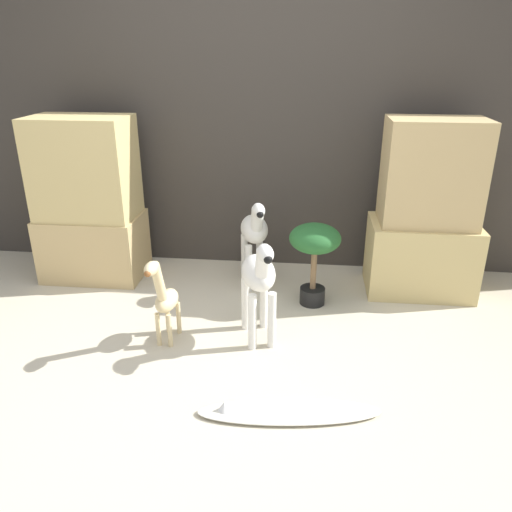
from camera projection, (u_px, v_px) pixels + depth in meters
ground_plane at (227, 376)px, 2.77m from camera, size 14.00×14.00×0.00m
wall_back at (258, 129)px, 3.86m from camera, size 6.40×0.08×2.20m
rock_pillar_left at (89, 202)px, 3.77m from camera, size 0.75×0.48×1.24m
rock_pillar_right at (426, 216)px, 3.53m from camera, size 0.75×0.48×1.26m
zebra_right at (259, 278)px, 2.96m from camera, size 0.29×0.47×0.70m
zebra_left at (255, 233)px, 3.68m from camera, size 0.28×0.47×0.70m
giraffe_figurine at (164, 297)px, 2.97m from camera, size 0.14×0.38×0.60m
potted_palm_front at (315, 247)px, 3.39m from camera, size 0.35×0.35×0.59m
surfboard at (287, 411)px, 2.47m from camera, size 0.93×0.31×0.08m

